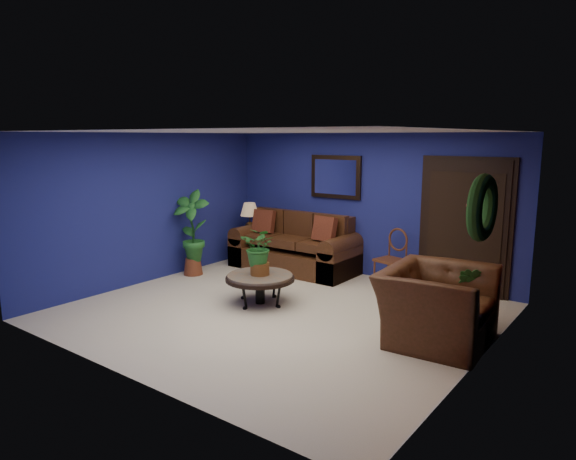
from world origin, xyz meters
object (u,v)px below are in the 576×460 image
Objects in this scene: sofa at (296,251)px; table_lamp at (250,215)px; end_table at (250,241)px; side_chair at (393,254)px; coffee_table at (260,278)px; armchair at (437,305)px.

table_lamp is (-1.10, -0.04, 0.58)m from sofa.
side_chair reaches higher than end_table.
table_lamp is at bearing -45.00° from end_table.
coffee_table is 0.75× the size of armchair.
side_chair reaches higher than coffee_table.
sofa is 3.99× the size of end_table.
sofa is 3.78m from armchair.
coffee_table is at bearing -107.44° from side_chair.
table_lamp reaches higher than end_table.
coffee_table is at bearing -45.85° from table_lamp.
table_lamp is at bearing -165.13° from side_chair.
side_chair is at bearing 0.90° from sofa.
end_table is 0.43× the size of armchair.
sofa is 2.32× the size of coffee_table.
end_table is (-1.10, -0.04, 0.06)m from sofa.
end_table is at bearing 134.15° from coffee_table.
armchair is at bearing -27.60° from sofa.
table_lamp is at bearing 134.15° from coffee_table.
sofa reaches higher than coffee_table.
end_table is (-1.85, 1.90, 0.03)m from coffee_table.
sofa is 1.10m from end_table.
end_table is at bearing 65.22° from armchair.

